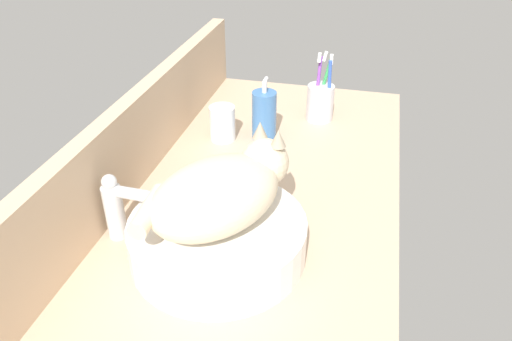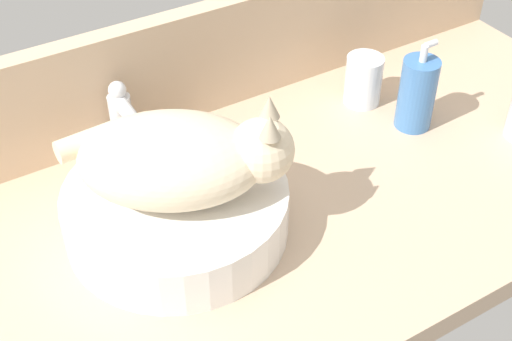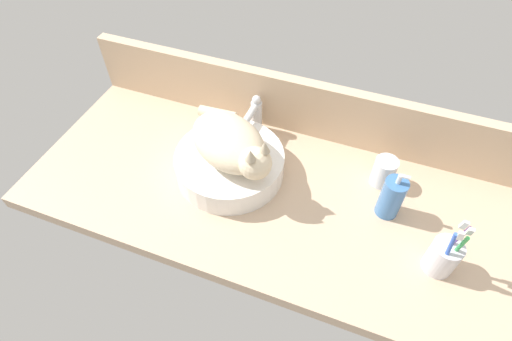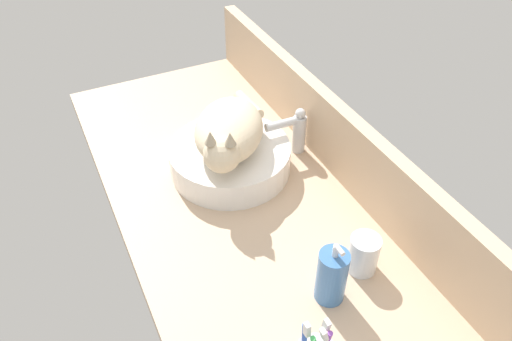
{
  "view_description": "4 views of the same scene",
  "coord_description": "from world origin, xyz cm",
  "px_view_note": "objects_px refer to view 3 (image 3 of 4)",
  "views": [
    {
      "loc": [
        -77.72,
        -20.36,
        61.13
      ],
      "look_at": [
        1.91,
        -0.83,
        9.59
      ],
      "focal_mm": 35.0,
      "sensor_mm": 36.0,
      "label": 1
    },
    {
      "loc": [
        -40.95,
        -65.43,
        72.35
      ],
      "look_at": [
        -2.34,
        -1.85,
        9.69
      ],
      "focal_mm": 50.0,
      "sensor_mm": 36.0,
      "label": 2
    },
    {
      "loc": [
        21.57,
        -66.73,
        90.49
      ],
      "look_at": [
        -3.64,
        0.07,
        7.22
      ],
      "focal_mm": 28.0,
      "sensor_mm": 36.0,
      "label": 3
    },
    {
      "loc": [
        81.17,
        -35.38,
        85.86
      ],
      "look_at": [
        0.18,
        3.82,
        8.93
      ],
      "focal_mm": 35.0,
      "sensor_mm": 36.0,
      "label": 4
    }
  ],
  "objects_px": {
    "sink_basin": "(230,164)",
    "cat": "(231,143)",
    "faucet": "(255,114)",
    "soap_dispenser": "(391,197)",
    "toothbrush_cup": "(443,256)",
    "water_glass": "(383,173)"
  },
  "relations": [
    {
      "from": "faucet",
      "to": "sink_basin",
      "type": "bearing_deg",
      "value": -91.85
    },
    {
      "from": "faucet",
      "to": "soap_dispenser",
      "type": "height_order",
      "value": "soap_dispenser"
    },
    {
      "from": "soap_dispenser",
      "to": "toothbrush_cup",
      "type": "height_order",
      "value": "toothbrush_cup"
    },
    {
      "from": "water_glass",
      "to": "faucet",
      "type": "bearing_deg",
      "value": 170.6
    },
    {
      "from": "soap_dispenser",
      "to": "water_glass",
      "type": "distance_m",
      "value": 0.11
    },
    {
      "from": "soap_dispenser",
      "to": "toothbrush_cup",
      "type": "xyz_separation_m",
      "value": [
        0.14,
        -0.12,
        -0.01
      ]
    },
    {
      "from": "faucet",
      "to": "toothbrush_cup",
      "type": "distance_m",
      "value": 0.66
    },
    {
      "from": "sink_basin",
      "to": "cat",
      "type": "height_order",
      "value": "cat"
    },
    {
      "from": "sink_basin",
      "to": "soap_dispenser",
      "type": "relative_size",
      "value": 1.99
    },
    {
      "from": "toothbrush_cup",
      "to": "faucet",
      "type": "bearing_deg",
      "value": 153.6
    },
    {
      "from": "soap_dispenser",
      "to": "water_glass",
      "type": "height_order",
      "value": "soap_dispenser"
    },
    {
      "from": "cat",
      "to": "faucet",
      "type": "height_order",
      "value": "cat"
    },
    {
      "from": "sink_basin",
      "to": "water_glass",
      "type": "relative_size",
      "value": 3.55
    },
    {
      "from": "water_glass",
      "to": "toothbrush_cup",
      "type": "bearing_deg",
      "value": -52.3
    },
    {
      "from": "soap_dispenser",
      "to": "water_glass",
      "type": "xyz_separation_m",
      "value": [
        -0.03,
        0.1,
        -0.03
      ]
    },
    {
      "from": "faucet",
      "to": "water_glass",
      "type": "distance_m",
      "value": 0.42
    },
    {
      "from": "sink_basin",
      "to": "cat",
      "type": "bearing_deg",
      "value": -27.73
    },
    {
      "from": "soap_dispenser",
      "to": "toothbrush_cup",
      "type": "distance_m",
      "value": 0.19
    },
    {
      "from": "soap_dispenser",
      "to": "toothbrush_cup",
      "type": "relative_size",
      "value": 0.85
    },
    {
      "from": "cat",
      "to": "water_glass",
      "type": "height_order",
      "value": "cat"
    },
    {
      "from": "soap_dispenser",
      "to": "water_glass",
      "type": "bearing_deg",
      "value": 107.12
    },
    {
      "from": "cat",
      "to": "faucet",
      "type": "bearing_deg",
      "value": 91.74
    }
  ]
}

